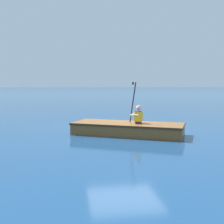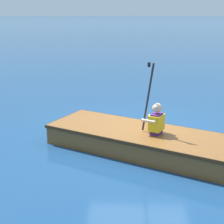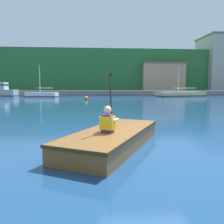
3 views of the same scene
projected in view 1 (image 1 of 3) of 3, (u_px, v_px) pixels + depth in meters
ground_plane at (124, 130)px, 9.72m from camera, size 300.00×300.00×0.00m
rowboat_foreground at (126, 128)px, 8.82m from camera, size 2.68×3.63×0.38m
person_paddler at (138, 115)px, 8.66m from camera, size 0.44×0.44×1.27m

